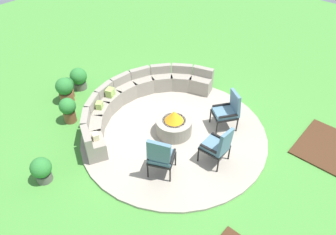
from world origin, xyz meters
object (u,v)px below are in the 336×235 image
object	(u,v)px
lounge_chair_front_right	(218,145)
potted_plant_1	(79,78)
lounge_chair_front_left	(160,156)
potted_plant_3	(68,109)
curved_stone_bench	(136,98)
fire_pit	(174,125)
potted_plant_4	(68,86)
potted_plant_2	(42,169)
lounge_chair_back_left	(228,110)
potted_plant_0	(65,89)

from	to	relation	value
lounge_chair_front_right	potted_plant_1	bearing A→B (deg)	89.64
lounge_chair_front_left	potted_plant_3	world-z (taller)	lounge_chair_front_left
curved_stone_bench	fire_pit	bearing A→B (deg)	-94.52
potted_plant_4	potted_plant_2	bearing A→B (deg)	-135.54
potted_plant_3	potted_plant_4	bearing A→B (deg)	55.46
potted_plant_3	potted_plant_4	xyz separation A→B (m)	(0.66, 0.96, -0.05)
potted_plant_1	potted_plant_3	world-z (taller)	potted_plant_3
lounge_chair_back_left	potted_plant_2	xyz separation A→B (m)	(-4.11, 2.06, -0.27)
curved_stone_bench	potted_plant_1	xyz separation A→B (m)	(-0.42, 2.03, 0.01)
lounge_chair_front_left	potted_plant_3	bearing A→B (deg)	157.50
potted_plant_1	lounge_chair_back_left	bearing A→B (deg)	-72.19
lounge_chair_front_right	lounge_chair_back_left	distance (m)	1.31
lounge_chair_back_left	curved_stone_bench	bearing A→B (deg)	58.02
lounge_chair_back_left	potted_plant_4	size ratio (longest dim) A/B	1.66
lounge_chair_front_left	potted_plant_3	distance (m)	3.12
potted_plant_4	potted_plant_1	bearing A→B (deg)	13.29
potted_plant_3	potted_plant_1	bearing A→B (deg)	43.44
fire_pit	potted_plant_1	xyz separation A→B (m)	(-0.31, 3.51, 0.04)
curved_stone_bench	lounge_chair_back_left	world-z (taller)	lounge_chair_back_left
potted_plant_2	potted_plant_4	size ratio (longest dim) A/B	0.99
lounge_chair_front_right	potted_plant_2	distance (m)	3.90
potted_plant_0	potted_plant_1	xyz separation A→B (m)	(0.66, 0.27, -0.06)
potted_plant_0	potted_plant_4	bearing A→B (deg)	39.23
curved_stone_bench	potted_plant_4	size ratio (longest dim) A/B	6.90
potted_plant_1	lounge_chair_front_left	bearing A→B (deg)	-102.49
curved_stone_bench	potted_plant_4	xyz separation A→B (m)	(-0.89, 1.92, -0.00)
curved_stone_bench	potted_plant_0	distance (m)	2.07
lounge_chair_front_left	potted_plant_0	size ratio (longest dim) A/B	1.51
lounge_chair_front_right	potted_plant_2	xyz separation A→B (m)	(-2.91, 2.58, -0.25)
potted_plant_1	potted_plant_4	world-z (taller)	potted_plant_1
lounge_chair_front_left	fire_pit	bearing A→B (deg)	92.14
lounge_chair_back_left	potted_plant_3	xyz separation A→B (m)	(-2.53, 3.30, -0.19)
potted_plant_2	curved_stone_bench	bearing A→B (deg)	5.11
potted_plant_1	potted_plant_4	distance (m)	0.48
lounge_chair_back_left	potted_plant_4	distance (m)	4.66
potted_plant_0	potted_plant_1	distance (m)	0.71
fire_pit	lounge_chair_back_left	size ratio (longest dim) A/B	0.87
fire_pit	lounge_chair_front_left	world-z (taller)	lounge_chair_front_left
lounge_chair_back_left	potted_plant_0	bearing A→B (deg)	62.05
lounge_chair_front_right	potted_plant_4	xyz separation A→B (m)	(-0.67, 4.78, -0.23)
lounge_chair_back_left	lounge_chair_front_right	bearing A→B (deg)	148.69
lounge_chair_front_right	potted_plant_1	world-z (taller)	lounge_chair_front_right
fire_pit	potted_plant_0	distance (m)	3.38
potted_plant_2	potted_plant_3	xyz separation A→B (m)	(1.58, 1.24, 0.07)
fire_pit	curved_stone_bench	world-z (taller)	curved_stone_bench
lounge_chair_back_left	potted_plant_0	size ratio (longest dim) A/B	1.35
curved_stone_bench	potted_plant_3	distance (m)	1.83
curved_stone_bench	lounge_chair_back_left	size ratio (longest dim) A/B	4.15
fire_pit	curved_stone_bench	size ratio (longest dim) A/B	0.21
lounge_chair_back_left	potted_plant_0	distance (m)	4.60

